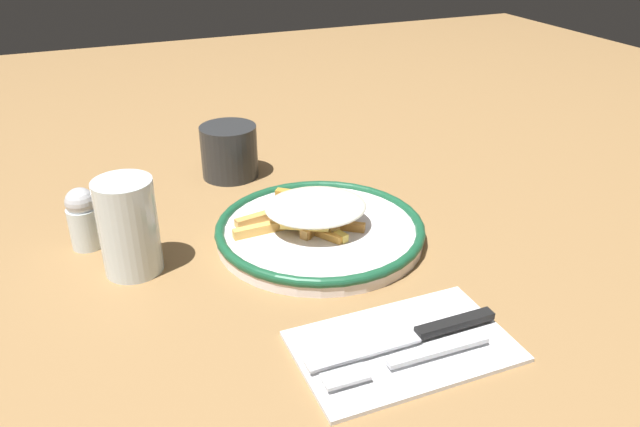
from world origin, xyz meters
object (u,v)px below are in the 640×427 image
(coffee_mug, at_px, (229,151))
(fries_heap, at_px, (313,209))
(plate, at_px, (320,231))
(water_glass, at_px, (128,227))
(napkin, at_px, (403,344))
(salt_shaker, at_px, (83,218))
(knife, at_px, (420,334))
(fork, at_px, (407,359))

(coffee_mug, bearing_deg, fries_heap, -169.44)
(coffee_mug, bearing_deg, plate, -168.10)
(fries_heap, distance_m, coffee_mug, 0.25)
(water_glass, bearing_deg, fries_heap, -93.07)
(napkin, xyz_separation_m, coffee_mug, (0.49, 0.04, 0.04))
(fries_heap, xyz_separation_m, water_glass, (0.01, 0.23, 0.02))
(coffee_mug, distance_m, salt_shaker, 0.27)
(knife, relative_size, water_glass, 1.78)
(fries_heap, relative_size, coffee_mug, 1.57)
(napkin, height_order, knife, knife)
(coffee_mug, bearing_deg, napkin, -174.83)
(plate, xyz_separation_m, napkin, (-0.24, 0.01, -0.01))
(salt_shaker, bearing_deg, knife, -138.87)
(knife, bearing_deg, water_glass, 43.96)
(plate, distance_m, salt_shaker, 0.30)
(napkin, relative_size, salt_shaker, 2.64)
(coffee_mug, bearing_deg, knife, -172.62)
(napkin, bearing_deg, salt_shaker, 39.26)
(knife, xyz_separation_m, coffee_mug, (0.49, 0.06, 0.03))
(napkin, distance_m, water_glass, 0.35)
(napkin, bearing_deg, plate, -2.05)
(plate, xyz_separation_m, water_glass, (0.02, 0.24, 0.05))
(fork, xyz_separation_m, water_glass, (0.28, 0.22, 0.05))
(fork, height_order, coffee_mug, coffee_mug)
(water_glass, xyz_separation_m, coffee_mug, (0.23, -0.18, -0.02))
(napkin, distance_m, salt_shaker, 0.44)
(napkin, bearing_deg, coffee_mug, 5.17)
(plate, distance_m, water_glass, 0.24)
(plate, bearing_deg, salt_shaker, 70.52)
(plate, bearing_deg, fries_heap, 46.12)
(fork, bearing_deg, coffee_mug, 3.54)
(fries_heap, relative_size, napkin, 0.84)
(plate, distance_m, fries_heap, 0.03)
(knife, bearing_deg, coffee_mug, 7.38)
(coffee_mug, bearing_deg, fork, -176.46)
(plate, height_order, napkin, plate)
(fries_heap, height_order, fork, fries_heap)
(knife, bearing_deg, fork, 131.69)
(water_glass, distance_m, coffee_mug, 0.29)
(plate, relative_size, coffee_mug, 2.36)
(knife, relative_size, salt_shaker, 2.56)
(plate, height_order, fork, plate)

